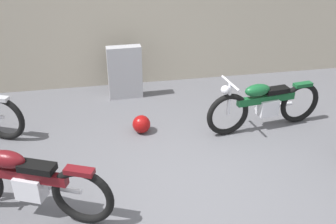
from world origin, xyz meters
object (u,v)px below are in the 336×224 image
at_px(stone_marker, 125,72).
at_px(helmet, 141,124).
at_px(motorcycle_green, 264,104).
at_px(motorcycle_maroon, 24,181).

distance_m(stone_marker, helmet, 1.39).
bearing_deg(stone_marker, motorcycle_green, -37.06).
bearing_deg(motorcycle_maroon, motorcycle_green, -135.24).
relative_size(helmet, motorcycle_maroon, 0.15).
height_order(helmet, motorcycle_maroon, motorcycle_maroon).
relative_size(stone_marker, motorcycle_green, 0.50).
distance_m(motorcycle_green, motorcycle_maroon, 3.70).
bearing_deg(helmet, motorcycle_maroon, -133.95).
xyz_separation_m(motorcycle_green, motorcycle_maroon, (-3.45, -1.35, 0.02)).
bearing_deg(stone_marker, helmet, -84.54).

